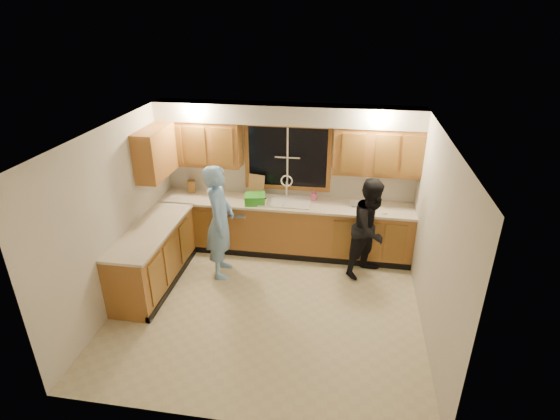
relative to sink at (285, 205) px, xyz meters
The scene contains 26 objects.
floor 1.82m from the sink, 90.00° to the right, with size 4.20×4.20×0.00m, color beige.
ceiling 2.29m from the sink, 90.00° to the right, with size 4.20×4.20×0.00m, color silver.
wall_back 0.49m from the sink, 90.00° to the left, with size 4.20×4.20×0.00m, color beige.
wall_left 2.67m from the sink, 142.62° to the right, with size 3.80×3.80×0.00m, color beige.
wall_right 2.67m from the sink, 37.38° to the right, with size 3.80×3.80×0.00m, color beige.
base_cabinets_back 0.42m from the sink, 90.00° to the right, with size 4.20×0.60×0.88m, color #A86B31.
base_cabinets_left 2.23m from the sink, 145.12° to the right, with size 0.60×1.90×0.88m, color #A86B31.
countertop_back 0.04m from the sink, 90.00° to the right, with size 4.20×0.63×0.04m, color beige.
countertop_left 2.18m from the sink, 144.90° to the right, with size 0.63×1.90×0.04m, color beige.
upper_cabinets_left 1.72m from the sink, behind, with size 1.35×0.33×0.75m, color #A86B31.
upper_cabinets_right 1.72m from the sink, ahead, with size 1.35×0.33×0.75m, color #A86B31.
upper_cabinets_return 2.21m from the sink, 165.94° to the right, with size 0.33×0.90×0.75m, color #A86B31.
soffit 1.49m from the sink, 90.00° to the left, with size 4.20×0.35×0.30m, color beige.
window_frame 0.79m from the sink, 90.00° to the left, with size 1.44×0.03×1.14m.
sink is the anchor object (origin of this frame).
dishwasher 0.96m from the sink, behind, with size 0.60×0.56×0.82m, color white.
stove 2.60m from the sink, 134.61° to the right, with size 0.58×0.75×0.90m, color white.
man 1.21m from the sink, 135.83° to the right, with size 0.66×0.43×1.80m, color #7BAEE9.
woman 1.49m from the sink, 18.77° to the right, with size 0.77×0.60×1.59m, color black.
knife_block 1.67m from the sink, behind, with size 0.12×0.10×0.21m, color olive.
cutting_board 0.59m from the sink, 161.59° to the left, with size 0.28×0.02×0.38m, color tan.
dish_crate 0.51m from the sink, 165.59° to the right, with size 0.33×0.31×0.15m, color green.
soap_bottle 0.51m from the sink, 18.69° to the left, with size 0.08×0.08×0.18m, color pink.
bowl 1.15m from the sink, ahead, with size 0.20×0.20×0.05m, color silver.
can_left 0.40m from the sink, 148.41° to the right, with size 0.06×0.06×0.11m, color beige.
can_right 0.38m from the sink, 145.88° to the right, with size 0.07×0.07×0.13m, color beige.
Camera 1 is at (0.97, -4.90, 3.87)m, focal length 28.00 mm.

